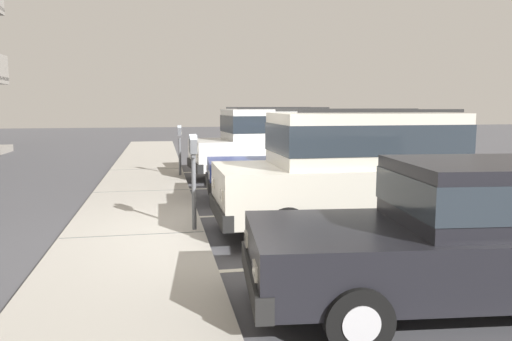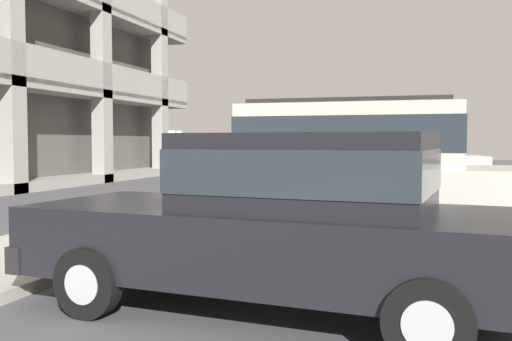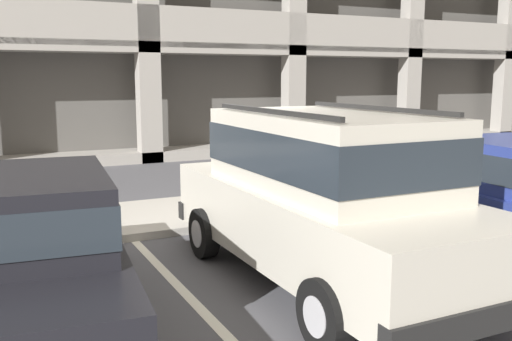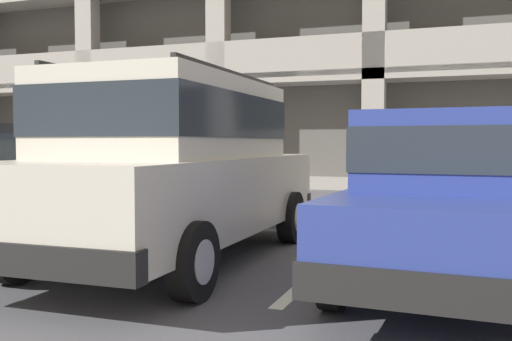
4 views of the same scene
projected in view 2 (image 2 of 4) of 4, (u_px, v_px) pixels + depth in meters
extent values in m
cube|color=#4C4C51|center=(192.00, 241.00, 8.71)|extent=(80.00, 80.00, 0.10)
cube|color=#ADA89E|center=(117.00, 230.00, 9.08)|extent=(40.00, 2.20, 0.12)
cube|color=#606060|center=(117.00, 226.00, 9.08)|extent=(0.03, 2.16, 0.00)
cube|color=#606060|center=(209.00, 201.00, 12.90)|extent=(0.03, 2.16, 0.00)
cube|color=#606060|center=(260.00, 187.00, 16.72)|extent=(0.03, 2.16, 0.00)
cube|color=silver|center=(248.00, 265.00, 6.79)|extent=(0.12, 4.80, 0.01)
cube|color=silver|center=(304.00, 227.00, 9.81)|extent=(0.12, 4.80, 0.01)
cube|color=silver|center=(333.00, 207.00, 12.83)|extent=(0.12, 4.80, 0.01)
cube|color=silver|center=(351.00, 194.00, 15.85)|extent=(0.12, 4.80, 0.01)
cube|color=beige|center=(347.00, 195.00, 7.96)|extent=(1.86, 4.71, 0.80)
cube|color=beige|center=(351.00, 136.00, 7.91)|extent=(1.63, 2.92, 0.84)
cube|color=#232B33|center=(351.00, 134.00, 7.91)|extent=(1.65, 2.94, 0.46)
cube|color=black|center=(194.00, 209.00, 8.64)|extent=(1.88, 0.17, 0.24)
cube|color=silver|center=(205.00, 182.00, 9.18)|extent=(0.24, 0.03, 0.14)
cube|color=silver|center=(175.00, 188.00, 8.09)|extent=(0.24, 0.03, 0.14)
cylinder|color=black|center=(264.00, 212.00, 9.26)|extent=(0.20, 0.66, 0.66)
cylinder|color=#B2B2B7|center=(264.00, 212.00, 9.26)|extent=(0.22, 0.36, 0.36)
cylinder|color=black|center=(227.00, 228.00, 7.54)|extent=(0.20, 0.66, 0.66)
cylinder|color=#B2B2B7|center=(227.00, 228.00, 7.54)|extent=(0.22, 0.36, 0.36)
cylinder|color=black|center=(453.00, 219.00, 8.43)|extent=(0.20, 0.66, 0.66)
cylinder|color=#B2B2B7|center=(453.00, 219.00, 8.43)|extent=(0.22, 0.36, 0.36)
cylinder|color=black|center=(460.00, 239.00, 6.70)|extent=(0.20, 0.66, 0.66)
cylinder|color=#B2B2B7|center=(460.00, 239.00, 6.70)|extent=(0.22, 0.36, 0.36)
cube|color=black|center=(357.00, 106.00, 8.54)|extent=(0.06, 2.62, 0.05)
cube|color=black|center=(344.00, 99.00, 7.22)|extent=(0.06, 2.62, 0.05)
cube|color=black|center=(276.00, 242.00, 4.97)|extent=(2.12, 4.54, 0.60)
cube|color=black|center=(310.00, 171.00, 4.82)|extent=(1.68, 2.12, 0.64)
cube|color=#232B33|center=(310.00, 170.00, 4.82)|extent=(1.71, 2.14, 0.35)
cube|color=black|center=(78.00, 245.00, 5.80)|extent=(1.74, 0.33, 0.24)
cube|color=silver|center=(106.00, 215.00, 6.29)|extent=(0.24, 0.05, 0.14)
cube|color=silver|center=(35.00, 228.00, 5.32)|extent=(0.24, 0.05, 0.14)
cylinder|color=black|center=(187.00, 248.00, 6.27)|extent=(0.22, 0.61, 0.60)
cylinder|color=#B2B2B7|center=(187.00, 248.00, 6.27)|extent=(0.21, 0.35, 0.33)
cylinder|color=black|center=(88.00, 283.00, 4.74)|extent=(0.22, 0.61, 0.60)
cylinder|color=#B2B2B7|center=(88.00, 283.00, 4.74)|extent=(0.21, 0.35, 0.33)
cylinder|color=black|center=(447.00, 269.00, 5.23)|extent=(0.22, 0.61, 0.60)
cylinder|color=#B2B2B7|center=(447.00, 269.00, 5.23)|extent=(0.21, 0.35, 0.33)
cylinder|color=black|center=(428.00, 323.00, 3.69)|extent=(0.22, 0.61, 0.60)
cylinder|color=#B2B2B7|center=(428.00, 323.00, 3.69)|extent=(0.21, 0.35, 0.33)
cube|color=navy|center=(368.00, 187.00, 10.78)|extent=(1.96, 4.49, 0.60)
cube|color=navy|center=(385.00, 155.00, 10.65)|extent=(1.61, 2.07, 0.64)
cube|color=#232B33|center=(385.00, 154.00, 10.65)|extent=(1.64, 2.09, 0.35)
cube|color=black|center=(261.00, 193.00, 11.54)|extent=(1.74, 0.26, 0.24)
cube|color=black|center=(491.00, 201.00, 10.05)|extent=(1.74, 0.26, 0.24)
cube|color=silver|center=(267.00, 180.00, 12.04)|extent=(0.24, 0.04, 0.14)
cube|color=silver|center=(249.00, 183.00, 11.05)|extent=(0.24, 0.04, 0.14)
cylinder|color=black|center=(310.00, 197.00, 12.05)|extent=(0.20, 0.61, 0.60)
cylinder|color=#B2B2B7|center=(310.00, 197.00, 12.05)|extent=(0.20, 0.34, 0.33)
cylinder|color=black|center=(286.00, 205.00, 10.49)|extent=(0.20, 0.61, 0.60)
cylinder|color=#B2B2B7|center=(286.00, 205.00, 10.49)|extent=(0.20, 0.34, 0.33)
cylinder|color=black|center=(445.00, 201.00, 11.11)|extent=(0.20, 0.61, 0.60)
cylinder|color=#B2B2B7|center=(445.00, 201.00, 11.11)|extent=(0.20, 0.34, 0.33)
cylinder|color=black|center=(442.00, 211.00, 9.55)|extent=(0.20, 0.61, 0.60)
cylinder|color=#B2B2B7|center=(442.00, 211.00, 9.55)|extent=(0.20, 0.34, 0.33)
cube|color=silver|center=(382.00, 172.00, 13.93)|extent=(2.25, 4.84, 0.80)
cube|color=silver|center=(385.00, 138.00, 13.88)|extent=(1.87, 3.05, 0.84)
cube|color=#232B33|center=(385.00, 137.00, 13.88)|extent=(1.90, 3.07, 0.46)
cube|color=black|center=(289.00, 182.00, 14.42)|extent=(1.88, 0.32, 0.24)
cube|color=black|center=(482.00, 185.00, 13.47)|extent=(1.88, 0.32, 0.24)
cube|color=silver|center=(290.00, 166.00, 14.97)|extent=(0.24, 0.05, 0.14)
cube|color=silver|center=(283.00, 169.00, 13.85)|extent=(0.24, 0.05, 0.14)
cylinder|color=black|center=(326.00, 184.00, 15.13)|extent=(0.26, 0.68, 0.66)
cylinder|color=#B2B2B7|center=(326.00, 184.00, 15.13)|extent=(0.25, 0.38, 0.36)
cylinder|color=black|center=(319.00, 190.00, 13.37)|extent=(0.26, 0.68, 0.66)
cylinder|color=#B2B2B7|center=(319.00, 190.00, 13.37)|extent=(0.25, 0.38, 0.36)
cylinder|color=black|center=(440.00, 186.00, 14.54)|extent=(0.26, 0.68, 0.66)
cylinder|color=#B2B2B7|center=(440.00, 186.00, 14.54)|extent=(0.25, 0.38, 0.36)
cylinder|color=black|center=(449.00, 192.00, 12.77)|extent=(0.26, 0.68, 0.66)
cylinder|color=#B2B2B7|center=(449.00, 192.00, 12.77)|extent=(0.25, 0.38, 0.36)
cube|color=black|center=(385.00, 120.00, 14.53)|extent=(0.28, 2.62, 0.05)
cube|color=black|center=(386.00, 118.00, 13.18)|extent=(0.28, 2.62, 0.05)
cylinder|color=#595B60|center=(176.00, 190.00, 8.94)|extent=(0.07, 0.07, 1.17)
cube|color=#595B60|center=(176.00, 151.00, 8.91)|extent=(0.28, 0.06, 0.06)
cube|color=#515459|center=(173.00, 142.00, 8.81)|extent=(0.15, 0.11, 0.22)
cylinder|color=#9EA8B2|center=(173.00, 135.00, 8.80)|extent=(0.15, 0.11, 0.15)
cube|color=#B7B293|center=(176.00, 145.00, 8.80)|extent=(0.08, 0.01, 0.08)
cube|color=#515459|center=(178.00, 142.00, 9.00)|extent=(0.15, 0.11, 0.22)
cylinder|color=#9EA8B2|center=(178.00, 135.00, 9.00)|extent=(0.15, 0.11, 0.15)
cube|color=#B7B293|center=(182.00, 145.00, 8.99)|extent=(0.08, 0.01, 0.08)
cylinder|color=#595B60|center=(279.00, 173.00, 14.98)|extent=(0.07, 0.07, 1.06)
cube|color=#515459|center=(279.00, 146.00, 14.94)|extent=(0.15, 0.11, 0.22)
cylinder|color=#9EA8B2|center=(279.00, 142.00, 14.94)|extent=(0.15, 0.11, 0.15)
cube|color=#B7B293|center=(281.00, 147.00, 14.93)|extent=(0.08, 0.01, 0.08)
cube|color=gray|center=(101.00, 13.00, 20.08)|extent=(0.60, 0.50, 12.00)
cube|color=gray|center=(159.00, 36.00, 24.45)|extent=(0.60, 0.50, 12.00)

